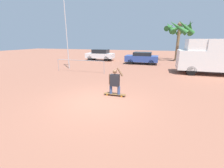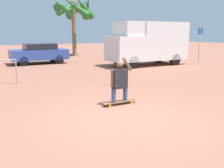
% 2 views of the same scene
% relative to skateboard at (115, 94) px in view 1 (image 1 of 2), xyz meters
% --- Properties ---
extents(ground_plane, '(80.00, 80.00, 0.00)m').
position_rel_skateboard_xyz_m(ground_plane, '(-0.53, -0.99, -0.08)').
color(ground_plane, '#935B47').
extents(skateboard, '(1.12, 0.23, 0.10)m').
position_rel_skateboard_xyz_m(skateboard, '(0.00, 0.00, 0.00)').
color(skateboard, brown).
rests_on(skateboard, ground_plane).
extents(person_skateboarder, '(0.74, 0.22, 1.37)m').
position_rel_skateboard_xyz_m(person_skateboarder, '(-0.00, 0.00, 0.70)').
color(person_skateboarder, '#384C7A').
rests_on(person_skateboarder, skateboard).
extents(camper_van, '(5.41, 2.04, 2.84)m').
position_rel_skateboard_xyz_m(camper_van, '(6.35, 7.21, 1.46)').
color(camper_van, black).
rests_on(camper_van, ground_plane).
extents(parked_car_blue, '(3.82, 1.92, 1.41)m').
position_rel_skateboard_xyz_m(parked_car_blue, '(0.05, 11.52, 0.67)').
color(parked_car_blue, black).
rests_on(parked_car_blue, ground_plane).
extents(parked_car_white, '(3.91, 1.73, 1.55)m').
position_rel_skateboard_xyz_m(parked_car_white, '(-5.96, 13.17, 0.74)').
color(parked_car_white, black).
rests_on(parked_car_white, ground_plane).
extents(palm_tree_near_van, '(4.03, 4.09, 5.38)m').
position_rel_skateboard_xyz_m(palm_tree_near_van, '(4.34, 16.11, 4.20)').
color(palm_tree_near_van, brown).
rests_on(palm_tree_near_van, ground_plane).
extents(flagpole, '(0.87, 0.12, 7.58)m').
position_rel_skateboard_xyz_m(flagpole, '(-6.53, 6.18, 4.22)').
color(flagpole, '#B7B7BC').
rests_on(flagpole, ground_plane).
extents(plaza_railing_segment, '(4.56, 0.05, 1.08)m').
position_rel_skateboard_xyz_m(plaza_railing_segment, '(-4.60, 4.86, 0.83)').
color(plaza_railing_segment, '#99999E').
rests_on(plaza_railing_segment, ground_plane).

